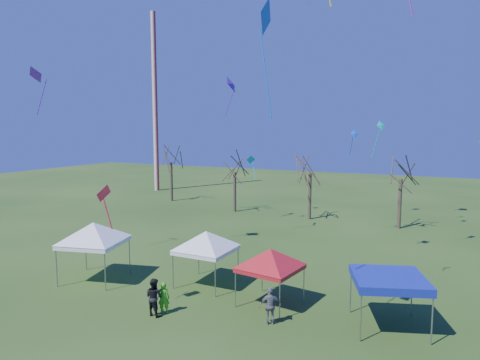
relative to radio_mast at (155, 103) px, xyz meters
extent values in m
plane|color=#244115|center=(28.00, -34.00, -12.50)|extent=(140.00, 140.00, 0.00)
cylinder|color=silver|center=(0.00, 0.00, 0.00)|extent=(0.70, 0.70, 25.00)
cylinder|color=#3D2D21|center=(7.15, -6.62, -10.11)|extent=(0.32, 0.32, 4.78)
cylinder|color=#3D2D21|center=(17.23, -9.35, -10.36)|extent=(0.32, 0.32, 4.28)
cylinder|color=#3D2D21|center=(25.63, -9.62, -10.18)|extent=(0.32, 0.32, 4.64)
cylinder|color=#3D2D21|center=(34.03, -9.96, -10.26)|extent=(0.32, 0.32, 4.49)
cylinder|color=gray|center=(17.90, -33.52, -11.43)|extent=(0.06, 0.06, 2.15)
cylinder|color=gray|center=(17.17, -30.60, -11.43)|extent=(0.06, 0.06, 2.15)
cylinder|color=gray|center=(20.82, -32.78, -11.43)|extent=(0.06, 0.06, 2.15)
cylinder|color=gray|center=(20.08, -29.87, -11.43)|extent=(0.06, 0.06, 2.15)
cube|color=white|center=(18.99, -31.69, -10.22)|extent=(3.91, 3.91, 0.26)
pyramid|color=white|center=(18.99, -31.69, -9.02)|extent=(4.42, 4.42, 1.07)
cylinder|color=gray|center=(24.01, -30.88, -11.52)|extent=(0.06, 0.06, 1.95)
cylinder|color=gray|center=(24.04, -28.15, -11.52)|extent=(0.06, 0.06, 1.95)
cylinder|color=gray|center=(26.74, -30.91, -11.52)|extent=(0.06, 0.06, 1.95)
cylinder|color=gray|center=(26.77, -28.18, -11.52)|extent=(0.06, 0.06, 1.95)
cube|color=white|center=(25.39, -29.53, -10.43)|extent=(2.96, 2.96, 0.23)
pyramid|color=white|center=(25.39, -29.53, -9.34)|extent=(4.14, 4.14, 0.98)
cylinder|color=gray|center=(28.29, -31.61, -11.59)|extent=(0.05, 0.05, 1.82)
cylinder|color=gray|center=(28.69, -29.10, -11.59)|extent=(0.05, 0.05, 1.82)
cylinder|color=gray|center=(30.80, -32.01, -11.59)|extent=(0.05, 0.05, 1.82)
cylinder|color=gray|center=(31.20, -29.50, -11.59)|extent=(0.05, 0.05, 1.82)
cube|color=#AB1016|center=(29.74, -30.56, -10.57)|extent=(3.12, 3.12, 0.22)
pyramid|color=#AB1016|center=(29.74, -30.56, -9.55)|extent=(3.81, 3.81, 0.91)
cylinder|color=gray|center=(34.61, -32.48, -11.47)|extent=(0.06, 0.06, 2.06)
cylinder|color=gray|center=(33.64, -29.76, -11.47)|extent=(0.06, 0.06, 2.06)
cylinder|color=gray|center=(37.33, -31.51, -11.47)|extent=(0.06, 0.06, 2.06)
cylinder|color=gray|center=(36.36, -28.79, -11.47)|extent=(0.06, 0.06, 2.06)
cube|color=#0E1B92|center=(35.48, -30.63, -10.31)|extent=(3.95, 3.95, 0.25)
cube|color=#0E1B92|center=(35.48, -30.63, -10.13)|extent=(3.95, 3.95, 0.12)
imported|color=black|center=(25.15, -34.15, -11.58)|extent=(0.95, 0.78, 1.83)
imported|color=green|center=(25.46, -33.78, -11.72)|extent=(0.67, 0.57, 1.57)
imported|color=slate|center=(30.57, -32.59, -11.63)|extent=(1.10, 0.87, 1.75)
cone|color=blue|center=(30.79, -14.91, -3.97)|extent=(0.82, 0.74, 0.74)
cube|color=blue|center=(30.59, -15.07, -4.92)|extent=(0.36, 0.46, 1.53)
cone|color=#0DC5B4|center=(32.70, -13.99, -3.30)|extent=(0.90, 0.95, 0.80)
cube|color=#0DC5B4|center=(32.41, -14.34, -4.71)|extent=(0.75, 0.64, 2.40)
cone|color=blue|center=(31.30, -35.32, 0.50)|extent=(0.51, 1.38, 1.35)
cube|color=blue|center=(31.27, -35.08, -1.55)|extent=(0.52, 0.10, 3.43)
cone|color=#0EB0D5|center=(20.79, -13.10, -6.50)|extent=(0.93, 0.89, 0.86)
cube|color=#0EB0D5|center=(21.02, -12.90, -7.54)|extent=(0.47, 0.52, 1.65)
cube|color=purple|center=(36.01, -33.05, 1.05)|extent=(0.32, 0.11, 1.20)
cone|color=red|center=(23.19, -35.19, -6.50)|extent=(0.57, 1.00, 0.91)
cube|color=red|center=(23.18, -34.95, -7.51)|extent=(0.51, 0.06, 1.53)
cone|color=#5A18AE|center=(13.27, -30.35, -0.04)|extent=(1.27, 0.83, 1.08)
cube|color=#5A18AE|center=(13.69, -30.37, -1.51)|extent=(0.09, 0.89, 2.35)
cone|color=#5918A8|center=(22.29, -20.07, -0.14)|extent=(0.90, 1.54, 1.37)
cube|color=#5918A8|center=(22.33, -20.49, -1.61)|extent=(0.88, 0.11, 2.20)
camera|label=1|loc=(37.43, -50.15, -3.49)|focal=32.00mm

